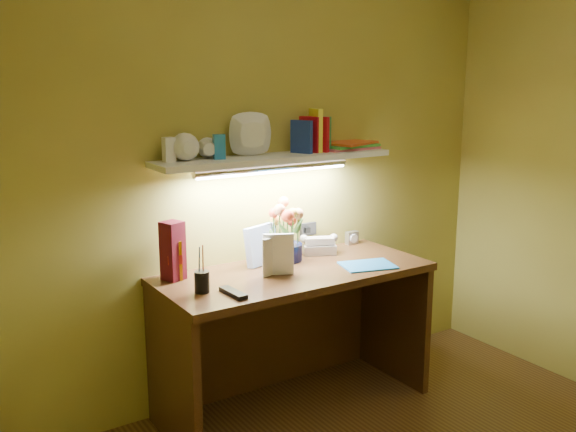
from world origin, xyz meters
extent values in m
cube|color=#361F0E|center=(0.00, 1.20, 0.38)|extent=(1.40, 0.60, 0.75)
cube|color=#AAA9AE|center=(0.57, 1.45, 0.79)|extent=(0.07, 0.04, 0.07)
cube|color=#4F0B15|center=(-0.57, 1.39, 0.89)|extent=(0.12, 0.12, 0.29)
cylinder|color=black|center=(-0.54, 1.14, 0.83)|extent=(0.07, 0.07, 0.17)
cube|color=black|center=(-0.44, 1.04, 0.76)|extent=(0.06, 0.18, 0.02)
cube|color=#2581D2|center=(0.36, 1.06, 0.75)|extent=(0.31, 0.26, 0.01)
imported|color=beige|center=(-0.20, 1.18, 0.85)|extent=(0.14, 0.06, 0.19)
imported|color=white|center=(-0.18, 1.22, 0.85)|extent=(0.14, 0.09, 0.21)
cube|color=white|center=(0.00, 1.38, 1.30)|extent=(1.30, 0.25, 0.03)
imported|color=white|center=(-0.48, 1.36, 1.37)|extent=(0.14, 0.14, 0.10)
imported|color=white|center=(-0.37, 1.38, 1.36)|extent=(0.13, 0.13, 0.09)
imported|color=white|center=(-0.13, 1.38, 1.34)|extent=(0.26, 0.26, 0.05)
cube|color=white|center=(-0.56, 1.43, 1.37)|extent=(0.06, 0.05, 0.12)
cube|color=#2581D2|center=(-0.32, 1.39, 1.38)|extent=(0.06, 0.06, 0.12)
cube|color=#B90D1C|center=(0.22, 1.39, 1.41)|extent=(0.06, 0.13, 0.19)
cube|color=#FBF337|center=(0.26, 1.40, 1.43)|extent=(0.06, 0.14, 0.23)
cube|color=navy|center=(0.16, 1.38, 1.40)|extent=(0.07, 0.12, 0.17)
cube|color=#2A874D|center=(0.31, 1.41, 1.41)|extent=(0.06, 0.12, 0.18)
cube|color=#B90D1C|center=(0.27, 1.39, 1.41)|extent=(0.07, 0.13, 0.19)
cube|color=#D85E7D|center=(0.48, 1.42, 1.32)|extent=(0.34, 0.25, 0.01)
cube|color=green|center=(0.48, 1.42, 1.34)|extent=(0.34, 0.27, 0.01)
cube|color=#E25624|center=(0.49, 1.41, 1.35)|extent=(0.35, 0.30, 0.01)
camera|label=1|loc=(-1.72, -1.39, 1.71)|focal=40.00mm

